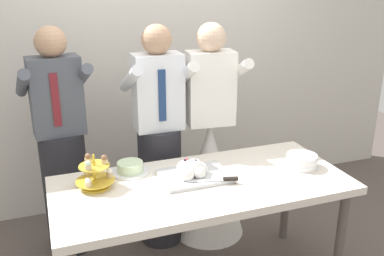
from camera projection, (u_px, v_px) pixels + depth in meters
name	position (u px, v px, depth m)	size (l,w,h in m)	color
rear_wall	(143.00, 40.00, 3.61)	(5.20, 0.10, 2.90)	beige
dessert_table	(202.00, 193.00, 2.63)	(1.80, 0.80, 0.78)	silver
cupcake_stand	(95.00, 175.00, 2.51)	(0.23, 0.23, 0.21)	gold
main_cake_tray	(193.00, 172.00, 2.64)	(0.43, 0.33, 0.13)	silver
plate_stack	(302.00, 161.00, 2.80)	(0.20, 0.20, 0.09)	white
round_cake	(130.00, 168.00, 2.72)	(0.24, 0.24, 0.07)	white
person_groom	(160.00, 150.00, 3.15)	(0.46, 0.49, 1.66)	#232328
person_bride	(209.00, 165.00, 3.31)	(0.56, 0.56, 1.66)	white
person_guest	(63.00, 156.00, 3.05)	(0.50, 0.53, 1.66)	#232328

